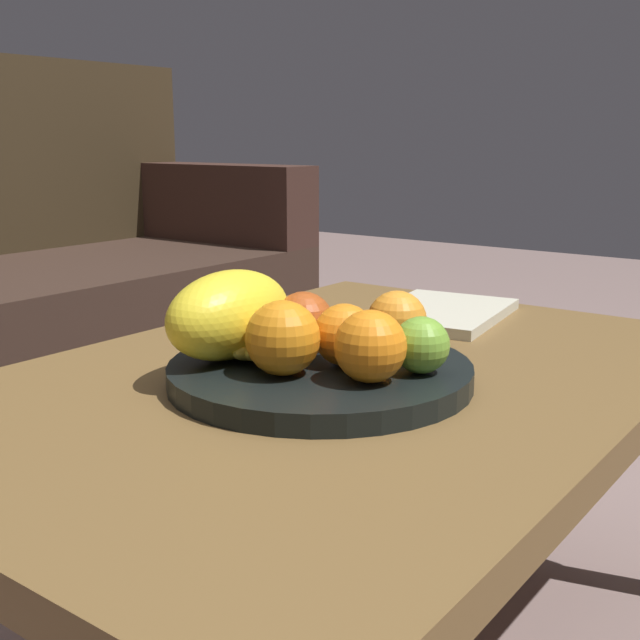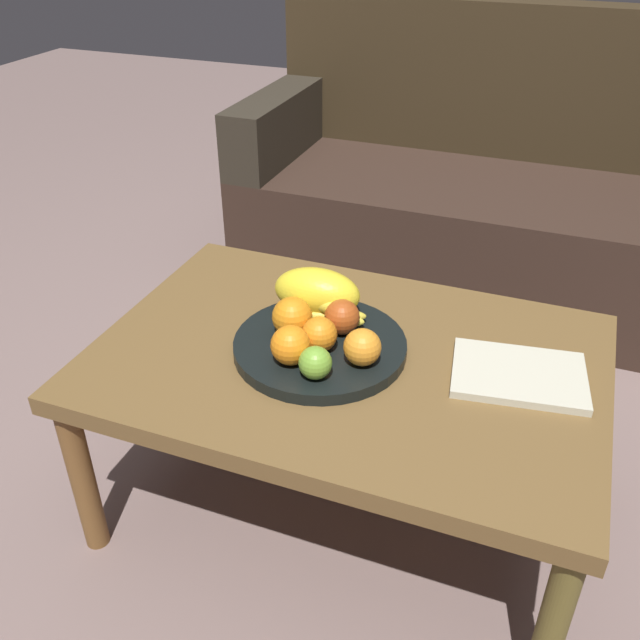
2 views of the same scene
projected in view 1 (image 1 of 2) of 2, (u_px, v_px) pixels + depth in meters
name	position (u px, v px, depth m)	size (l,w,h in m)	color
coffee_table	(339.00, 406.00, 0.97)	(1.01, 0.69, 0.42)	brown
fruit_bowl	(320.00, 373.00, 0.91)	(0.35, 0.35, 0.03)	black
melon_large_front	(230.00, 314.00, 0.92)	(0.18, 0.10, 0.10)	yellow
orange_front	(370.00, 346.00, 0.83)	(0.08, 0.08, 0.08)	orange
orange_left	(397.00, 320.00, 0.95)	(0.07, 0.07, 0.07)	orange
orange_right	(344.00, 335.00, 0.89)	(0.07, 0.07, 0.07)	orange
orange_back	(283.00, 338.00, 0.85)	(0.08, 0.08, 0.08)	orange
apple_front	(303.00, 322.00, 0.95)	(0.07, 0.07, 0.07)	#AA4819
apple_right	(421.00, 345.00, 0.86)	(0.06, 0.06, 0.06)	#73AB35
banana_bunch	(272.00, 333.00, 0.94)	(0.16, 0.08, 0.06)	gold
magazine	(441.00, 312.00, 1.24)	(0.25, 0.18, 0.02)	beige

